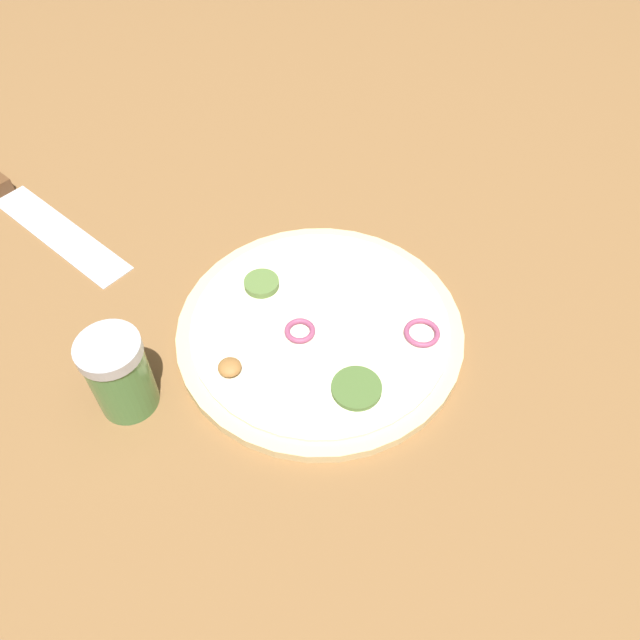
{
  "coord_description": "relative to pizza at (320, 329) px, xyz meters",
  "views": [
    {
      "loc": [
        0.19,
        0.34,
        0.5
      ],
      "look_at": [
        0.0,
        0.0,
        0.02
      ],
      "focal_mm": 35.0,
      "sensor_mm": 36.0,
      "label": 1
    }
  ],
  "objects": [
    {
      "name": "knife",
      "position": [
        0.23,
        -0.38,
        -0.0
      ],
      "size": [
        0.14,
        0.33,
        0.02
      ],
      "rotation": [
        0.0,
        0.0,
        1.92
      ],
      "color": "silver",
      "rests_on": "ground_plane"
    },
    {
      "name": "spice_jar",
      "position": [
        0.19,
        -0.02,
        0.04
      ],
      "size": [
        0.06,
        0.06,
        0.09
      ],
      "color": "#4C7F42",
      "rests_on": "ground_plane"
    },
    {
      "name": "pizza",
      "position": [
        0.0,
        0.0,
        0.0
      ],
      "size": [
        0.29,
        0.29,
        0.03
      ],
      "color": "beige",
      "rests_on": "ground_plane"
    },
    {
      "name": "ground_plane",
      "position": [
        -0.0,
        -0.0,
        -0.01
      ],
      "size": [
        3.0,
        3.0,
        0.0
      ],
      "primitive_type": "plane",
      "color": "brown"
    }
  ]
}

